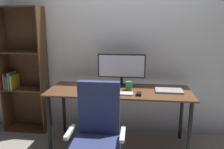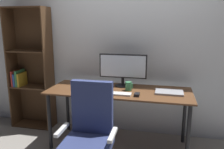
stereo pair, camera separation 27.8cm
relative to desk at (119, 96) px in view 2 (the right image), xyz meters
name	(u,v)px [view 2 (the right image)]	position (x,y,z in m)	size (l,w,h in m)	color
ground_plane	(119,145)	(0.00, 0.00, -0.66)	(12.00, 12.00, 0.00)	gray
back_wall	(126,41)	(0.00, 0.50, 0.64)	(6.40, 0.10, 2.60)	silver
desk	(119,96)	(0.00, 0.00, 0.00)	(1.74, 0.66, 0.74)	#56351E
monitor	(123,68)	(0.01, 0.19, 0.33)	(0.61, 0.20, 0.42)	black
keyboard	(119,94)	(0.03, -0.18, 0.09)	(0.29, 0.11, 0.02)	silver
mouse	(137,95)	(0.24, -0.18, 0.10)	(0.06, 0.10, 0.03)	black
coffee_mug	(128,86)	(0.12, 0.01, 0.14)	(0.09, 0.08, 0.11)	#387F51
laptop	(169,92)	(0.60, 0.01, 0.09)	(0.32, 0.23, 0.02)	#99999E
paper_sheet	(95,93)	(-0.25, -0.20, 0.08)	(0.21, 0.30, 0.00)	white
office_chair	(89,141)	(-0.13, -0.79, -0.20)	(0.54, 0.54, 1.01)	silver
bookshelf	(31,70)	(-1.40, 0.33, 0.21)	(0.62, 0.28, 1.76)	#4C331E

